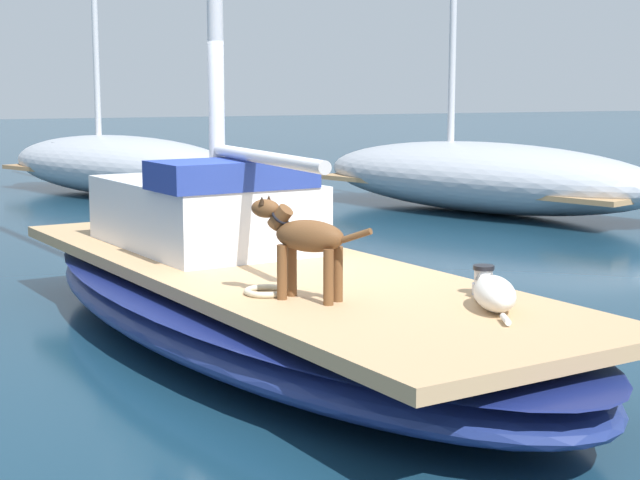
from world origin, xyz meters
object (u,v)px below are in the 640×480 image
at_px(coiled_rope, 267,291).
at_px(dog_brown, 304,239).
at_px(dog_white, 494,293).
at_px(deck_winch, 483,281).
at_px(moored_boat_starboard_side, 482,176).
at_px(moored_boat_far_astern, 120,164).
at_px(sailboat_main, 268,304).

bearing_deg(coiled_rope, dog_brown, -59.66).
bearing_deg(dog_white, coiled_rope, 137.74).
distance_m(deck_winch, coiled_rope, 1.53).
bearing_deg(moored_boat_starboard_side, moored_boat_far_astern, 133.99).
distance_m(sailboat_main, moored_boat_far_astern, 11.84).
bearing_deg(coiled_rope, sailboat_main, 67.23).
bearing_deg(coiled_rope, moored_boat_far_astern, 80.47).
bearing_deg(dog_brown, moored_boat_far_astern, 81.37).
bearing_deg(coiled_rope, dog_white, -42.26).
bearing_deg(sailboat_main, dog_white, -70.93).
height_order(sailboat_main, dog_brown, dog_brown).
relative_size(dog_white, coiled_rope, 2.77).
distance_m(deck_winch, moored_boat_starboard_side, 10.09).
bearing_deg(deck_winch, moored_boat_far_astern, 86.71).
height_order(dog_white, moored_boat_starboard_side, moored_boat_starboard_side).
distance_m(sailboat_main, dog_white, 2.29).
xyz_separation_m(dog_brown, deck_winch, (1.21, -0.39, -0.32)).
bearing_deg(moored_boat_starboard_side, deck_winch, -124.54).
bearing_deg(dog_brown, sailboat_main, 78.16).
distance_m(dog_white, coiled_rope, 1.59).
distance_m(dog_brown, coiled_rope, 0.51).
height_order(moored_boat_starboard_side, moored_boat_far_astern, moored_boat_far_astern).
height_order(deck_winch, coiled_rope, deck_winch).
relative_size(dog_brown, coiled_rope, 2.51).
distance_m(coiled_rope, moored_boat_starboard_side, 10.42).
bearing_deg(deck_winch, dog_white, -116.09).
xyz_separation_m(moored_boat_starboard_side, moored_boat_far_astern, (-4.95, 5.12, 0.00)).
height_order(coiled_rope, moored_boat_far_astern, moored_boat_far_astern).
xyz_separation_m(dog_white, coiled_rope, (-1.18, 1.07, -0.08)).
bearing_deg(dog_brown, deck_winch, -17.99).
bearing_deg(moored_boat_far_astern, sailboat_main, -98.27).
distance_m(sailboat_main, deck_winch, 2.00).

